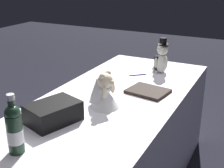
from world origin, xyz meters
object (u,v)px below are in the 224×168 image
Objects in this scene: teddy_bear_groom at (161,58)px; gift_case_black at (53,113)px; teddy_bear_bride at (103,92)px; champagne_bottle at (14,128)px; signing_pen at (137,75)px; guestbook at (148,91)px.

teddy_bear_groom is 1.18m from gift_case_black.
champagne_bottle is (-0.65, 0.12, 0.03)m from teddy_bear_bride.
teddy_bear_bride reaches higher than signing_pen.
teddy_bear_groom is 0.88× the size of gift_case_black.
guestbook is (0.67, -0.33, -0.05)m from gift_case_black.
teddy_bear_bride is (-0.84, 0.10, -0.02)m from teddy_bear_groom.
gift_case_black is at bearing 5.74° from champagne_bottle.
teddy_bear_bride is 0.35m from gift_case_black.
gift_case_black is at bearing 153.44° from teddy_bear_bride.
gift_case_black is 1.24× the size of guestbook.
champagne_bottle reaches higher than signing_pen.
teddy_bear_bride reaches higher than gift_case_black.
teddy_bear_groom is 0.84m from teddy_bear_bride.
signing_pen is at bearing -6.58° from gift_case_black.
gift_case_black is (-1.15, 0.26, -0.07)m from teddy_bear_groom.
champagne_bottle is at bearing 169.28° from teddy_bear_bride.
champagne_bottle is 2.45× the size of signing_pen.
champagne_bottle is 0.89× the size of gift_case_black.
teddy_bear_bride is at bearing -10.72° from champagne_bottle.
guestbook is at bearing -26.17° from gift_case_black.
teddy_bear_groom is 2.43× the size of signing_pen.
gift_case_black is (-0.98, 0.11, 0.05)m from signing_pen.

